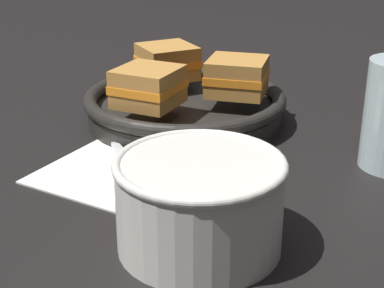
% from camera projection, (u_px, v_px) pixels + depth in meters
% --- Properties ---
extents(ground_plane, '(4.00, 4.00, 0.00)m').
position_uv_depth(ground_plane, '(159.00, 185.00, 0.61)').
color(ground_plane, black).
extents(napkin, '(0.21, 0.19, 0.00)m').
position_uv_depth(napkin, '(144.00, 172.00, 0.64)').
color(napkin, white).
rests_on(napkin, ground_plane).
extents(soup_bowl, '(0.14, 0.14, 0.08)m').
position_uv_depth(soup_bowl, '(200.00, 198.00, 0.49)').
color(soup_bowl, silver).
rests_on(soup_bowl, ground_plane).
extents(spoon, '(0.13, 0.11, 0.01)m').
position_uv_depth(spoon, '(148.00, 180.00, 0.60)').
color(spoon, silver).
rests_on(spoon, napkin).
extents(skillet, '(0.27, 0.37, 0.04)m').
position_uv_depth(skillet, '(185.00, 106.00, 0.78)').
color(skillet, black).
rests_on(skillet, ground_plane).
extents(sandwich_near_left, '(0.10, 0.10, 0.05)m').
position_uv_depth(sandwich_near_left, '(167.00, 62.00, 0.82)').
color(sandwich_near_left, '#B27A38').
rests_on(sandwich_near_left, skillet).
extents(sandwich_near_right, '(0.07, 0.08, 0.05)m').
position_uv_depth(sandwich_near_right, '(148.00, 87.00, 0.71)').
color(sandwich_near_right, '#B27A38').
rests_on(sandwich_near_right, skillet).
extents(sandwich_far_left, '(0.09, 0.09, 0.05)m').
position_uv_depth(sandwich_far_left, '(238.00, 77.00, 0.75)').
color(sandwich_far_left, '#B27A38').
rests_on(sandwich_far_left, skillet).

